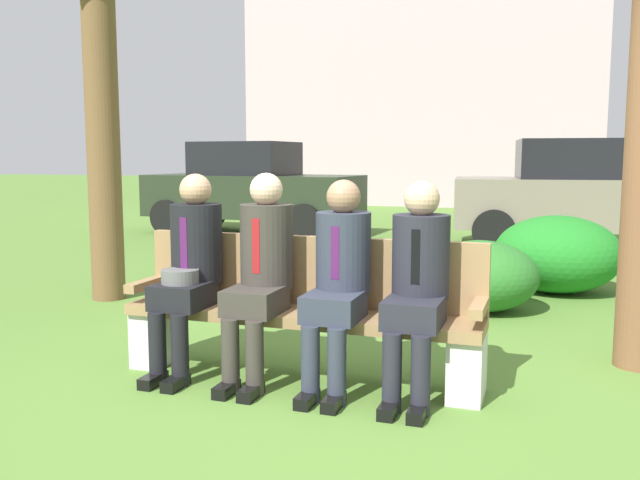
% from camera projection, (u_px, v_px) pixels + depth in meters
% --- Properties ---
extents(ground_plane, '(80.00, 80.00, 0.00)m').
position_uv_depth(ground_plane, '(333.00, 395.00, 4.03)').
color(ground_plane, '#537C30').
extents(park_bench, '(2.30, 0.44, 0.90)m').
position_uv_depth(park_bench, '(303.00, 310.00, 4.32)').
color(park_bench, '#99754C').
rests_on(park_bench, ground).
extents(seated_man_leftmost, '(0.34, 0.72, 1.30)m').
position_uv_depth(seated_man_leftmost, '(190.00, 263.00, 4.40)').
color(seated_man_leftmost, black).
rests_on(seated_man_leftmost, ground).
extents(seated_man_centerleft, '(0.34, 0.72, 1.31)m').
position_uv_depth(seated_man_centerleft, '(261.00, 266.00, 4.24)').
color(seated_man_centerleft, '#38332D').
rests_on(seated_man_centerleft, ground).
extents(seated_man_centerright, '(0.34, 0.72, 1.28)m').
position_uv_depth(seated_man_centerright, '(339.00, 273.00, 4.07)').
color(seated_man_centerright, '#2D3342').
rests_on(seated_man_centerright, ground).
extents(seated_man_rightmost, '(0.34, 0.72, 1.27)m').
position_uv_depth(seated_man_rightmost, '(418.00, 278.00, 3.92)').
color(seated_man_rightmost, '#23232D').
rests_on(seated_man_rightmost, ground).
extents(shrub_near_bench, '(1.29, 1.18, 0.81)m').
position_uv_depth(shrub_near_bench, '(557.00, 254.00, 7.03)').
color(shrub_near_bench, '#207C23').
rests_on(shrub_near_bench, ground).
extents(shrub_mid_lawn, '(1.05, 0.96, 0.65)m').
position_uv_depth(shrub_mid_lawn, '(481.00, 276.00, 6.18)').
color(shrub_mid_lawn, '#2A6E27').
rests_on(shrub_mid_lawn, ground).
extents(parked_car_near, '(3.98, 1.89, 1.68)m').
position_uv_depth(parked_car_near, '(251.00, 188.00, 12.38)').
color(parked_car_near, '#232D1E').
rests_on(parked_car_near, ground).
extents(parked_car_far, '(4.05, 2.08, 1.68)m').
position_uv_depth(parked_car_far, '(582.00, 194.00, 10.38)').
color(parked_car_far, slate).
rests_on(parked_car_far, ground).
extents(building_backdrop, '(10.64, 9.18, 10.30)m').
position_uv_depth(building_backdrop, '(438.00, 44.00, 22.56)').
color(building_backdrop, '#B89FA8').
rests_on(building_backdrop, ground).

